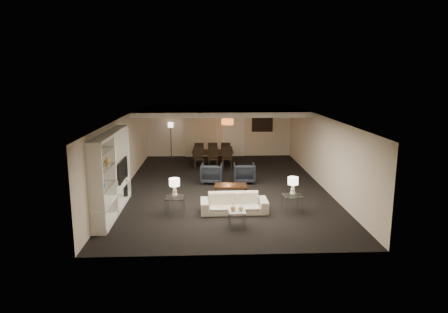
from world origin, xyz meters
name	(u,v)px	position (x,y,z in m)	size (l,w,h in m)	color
floor	(224,187)	(0.00, 0.00, 0.00)	(11.00, 11.00, 0.00)	black
ceiling	(224,117)	(0.00, 0.00, 2.50)	(7.00, 11.00, 0.02)	silver
wall_back	(219,131)	(0.00, 5.50, 1.25)	(7.00, 0.02, 2.50)	beige
wall_front	(235,201)	(0.00, -5.50, 1.25)	(7.00, 0.02, 2.50)	beige
wall_left	(123,153)	(-3.50, 0.00, 1.25)	(0.02, 11.00, 2.50)	beige
wall_right	(322,152)	(3.50, 0.00, 1.25)	(0.02, 11.00, 2.50)	beige
ceiling_soffit	(220,111)	(0.00, 3.50, 2.40)	(7.00, 4.00, 0.20)	silver
curtains	(201,132)	(-0.90, 5.42, 1.20)	(1.50, 0.12, 2.40)	beige
door	(233,135)	(0.70, 5.47, 1.05)	(0.90, 0.05, 2.10)	silver
painting	(262,124)	(2.10, 5.46, 1.55)	(0.95, 0.04, 0.65)	#142D38
media_unit	(112,173)	(-3.31, -2.60, 1.18)	(0.38, 3.40, 2.35)	white
pendant_light	(227,122)	(0.30, 3.50, 1.92)	(0.52, 0.52, 0.24)	#D8591E
sofa	(234,203)	(0.17, -2.74, 0.28)	(1.93, 0.75, 0.56)	beige
coffee_table	(231,191)	(0.17, -1.14, 0.19)	(1.06, 0.62, 0.38)	black
armchair_left	(212,173)	(-0.43, 0.56, 0.36)	(0.76, 0.79, 0.72)	black
armchair_right	(244,173)	(0.77, 0.56, 0.36)	(0.76, 0.79, 0.72)	black
side_table_left	(175,205)	(-1.53, -2.74, 0.25)	(0.53, 0.53, 0.49)	white
side_table_right	(292,204)	(1.87, -2.74, 0.25)	(0.53, 0.53, 0.49)	silver
table_lamp_left	(175,188)	(-1.53, -2.74, 0.77)	(0.30, 0.30, 0.55)	beige
table_lamp_right	(293,186)	(1.87, -2.74, 0.77)	(0.30, 0.30, 0.55)	white
marble_table	(237,219)	(0.17, -3.84, 0.22)	(0.44, 0.44, 0.44)	silver
gold_gourd_a	(233,208)	(0.07, -3.84, 0.51)	(0.14, 0.14, 0.14)	tan
gold_gourd_b	(241,208)	(0.27, -3.84, 0.50)	(0.12, 0.12, 0.12)	tan
television	(119,170)	(-3.28, -1.82, 1.08)	(0.15, 1.14, 0.66)	black
vase_blue	(103,184)	(-3.31, -3.64, 1.15)	(0.16, 0.16, 0.17)	blue
vase_amber	(107,160)	(-3.31, -3.02, 1.65)	(0.16, 0.16, 0.17)	#B5823C
floor_speaker	(125,184)	(-3.20, -1.39, 0.53)	(0.11, 0.11, 1.05)	black
dining_table	(213,158)	(-0.35, 3.40, 0.32)	(1.80, 1.00, 0.63)	black
chair_nl	(199,158)	(-0.95, 2.75, 0.47)	(0.43, 0.43, 0.94)	black
chair_nm	(213,158)	(-0.35, 2.75, 0.47)	(0.43, 0.43, 0.94)	black
chair_nr	(227,158)	(0.25, 2.75, 0.47)	(0.43, 0.43, 0.94)	black
chair_fl	(199,152)	(-0.95, 4.05, 0.47)	(0.43, 0.43, 0.94)	black
chair_fm	(213,152)	(-0.35, 4.05, 0.47)	(0.43, 0.43, 0.94)	black
chair_fr	(226,152)	(0.25, 4.05, 0.47)	(0.43, 0.43, 0.94)	black
floor_lamp	(171,140)	(-2.30, 5.03, 0.86)	(0.25, 0.25, 1.72)	black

